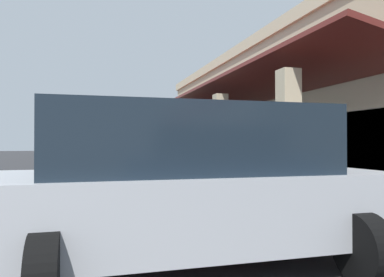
% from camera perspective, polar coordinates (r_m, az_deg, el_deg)
% --- Properties ---
extents(ground, '(120.00, 120.00, 0.00)m').
position_cam_1_polar(ground, '(22.54, 3.73, -4.63)').
color(ground, '#2D2D30').
extents(curb_strip, '(34.23, 0.50, 0.12)m').
position_cam_1_polar(curb_strip, '(21.57, -3.36, -4.64)').
color(curb_strip, '#9E998E').
rests_on(curb_strip, ground).
extents(plaza_building, '(28.82, 14.94, 7.29)m').
position_cam_1_polar(plaza_building, '(25.49, 18.33, 4.07)').
color(plaza_building, '#C6B793').
rests_on(plaza_building, ground).
extents(transit_bus, '(11.39, 3.57, 3.34)m').
position_cam_1_polar(transit_bus, '(19.53, -13.20, 0.23)').
color(transit_bus, navy).
rests_on(transit_bus, ground).
extents(parked_suv_silver, '(2.72, 4.81, 1.97)m').
position_cam_1_polar(parked_suv_silver, '(4.61, 0.03, -7.09)').
color(parked_suv_silver, '#B2B5BA').
rests_on(parked_suv_silver, ground).
extents(parked_sedan_red, '(2.79, 4.58, 1.47)m').
position_cam_1_polar(parked_sedan_red, '(8.68, 3.46, -5.86)').
color(parked_sedan_red, maroon).
rests_on(parked_sedan_red, ground).
extents(pedestrian, '(0.58, 0.47, 1.76)m').
position_cam_1_polar(pedestrian, '(10.04, -6.36, -3.76)').
color(pedestrian, navy).
rests_on(pedestrian, ground).
extents(potted_palm, '(1.79, 2.17, 3.26)m').
position_cam_1_polar(potted_palm, '(31.50, -4.41, -1.85)').
color(potted_palm, gray).
rests_on(potted_palm, ground).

